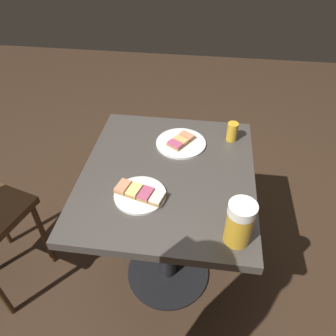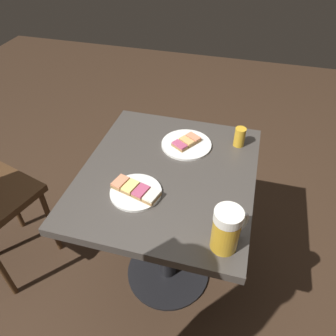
{
  "view_description": "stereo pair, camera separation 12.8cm",
  "coord_description": "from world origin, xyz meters",
  "px_view_note": "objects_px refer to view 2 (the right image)",
  "views": [
    {
      "loc": [
        0.13,
        -0.95,
        1.6
      ],
      "look_at": [
        0.0,
        0.0,
        0.76
      ],
      "focal_mm": 34.63,
      "sensor_mm": 36.0,
      "label": 1
    },
    {
      "loc": [
        0.25,
        -0.92,
        1.6
      ],
      "look_at": [
        0.0,
        0.0,
        0.76
      ],
      "focal_mm": 34.63,
      "sensor_mm": 36.0,
      "label": 2
    }
  ],
  "objects_px": {
    "plate_near": "(186,144)",
    "plate_far": "(136,191)",
    "beer_mug": "(227,229)",
    "beer_glass_small": "(240,137)"
  },
  "relations": [
    {
      "from": "beer_mug",
      "to": "beer_glass_small",
      "type": "relative_size",
      "value": 1.87
    },
    {
      "from": "plate_near",
      "to": "beer_mug",
      "type": "height_order",
      "value": "beer_mug"
    },
    {
      "from": "plate_far",
      "to": "beer_glass_small",
      "type": "bearing_deg",
      "value": 49.89
    },
    {
      "from": "plate_near",
      "to": "plate_far",
      "type": "bearing_deg",
      "value": -109.06
    },
    {
      "from": "plate_near",
      "to": "beer_mug",
      "type": "relative_size",
      "value": 1.36
    },
    {
      "from": "plate_near",
      "to": "plate_far",
      "type": "relative_size",
      "value": 1.12
    },
    {
      "from": "beer_mug",
      "to": "beer_glass_small",
      "type": "xyz_separation_m",
      "value": [
        -0.01,
        0.54,
        -0.04
      ]
    },
    {
      "from": "plate_far",
      "to": "beer_mug",
      "type": "relative_size",
      "value": 1.21
    },
    {
      "from": "beer_mug",
      "to": "beer_glass_small",
      "type": "height_order",
      "value": "beer_mug"
    },
    {
      "from": "plate_near",
      "to": "plate_far",
      "type": "distance_m",
      "value": 0.35
    }
  ]
}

